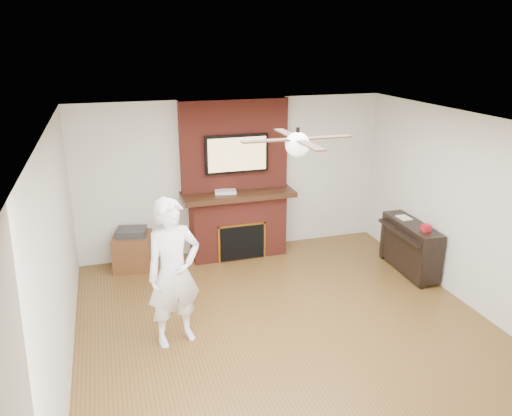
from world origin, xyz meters
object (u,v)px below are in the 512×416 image
object	(u,v)px
side_table	(133,250)
piano	(410,246)
fireplace	(237,195)
person	(174,273)

from	to	relation	value
side_table	piano	world-z (taller)	piano
side_table	piano	distance (m)	4.21
fireplace	person	bearing A→B (deg)	-120.71
fireplace	side_table	xyz separation A→B (m)	(-1.68, -0.07, -0.70)
side_table	person	bearing A→B (deg)	-69.01
fireplace	piano	size ratio (longest dim) A/B	2.07
person	side_table	size ratio (longest dim) A/B	2.67
person	piano	world-z (taller)	person
person	piano	xyz separation A→B (m)	(3.64, 0.81, -0.46)
side_table	piano	size ratio (longest dim) A/B	0.54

